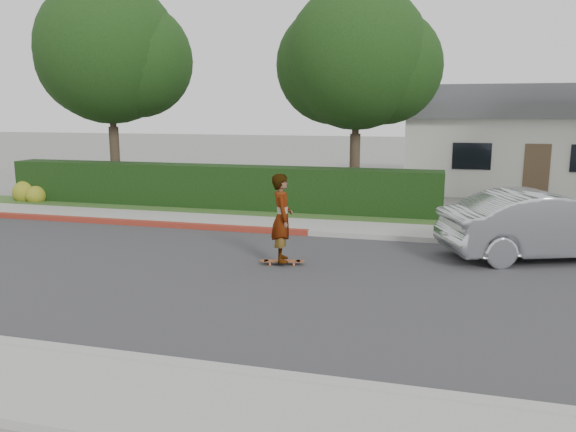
% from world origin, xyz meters
% --- Properties ---
extents(ground, '(120.00, 120.00, 0.00)m').
position_xyz_m(ground, '(0.00, 0.00, 0.00)').
color(ground, slate).
rests_on(ground, ground).
extents(road, '(60.00, 8.00, 0.01)m').
position_xyz_m(road, '(0.00, 0.00, 0.01)').
color(road, '#2D2D30').
rests_on(road, ground).
extents(curb_near, '(60.00, 0.20, 0.15)m').
position_xyz_m(curb_near, '(0.00, -4.10, 0.07)').
color(curb_near, '#9E9E99').
rests_on(curb_near, ground).
extents(sidewalk_near, '(60.00, 1.60, 0.12)m').
position_xyz_m(sidewalk_near, '(0.00, -5.00, 0.06)').
color(sidewalk_near, gray).
rests_on(sidewalk_near, ground).
extents(curb_far, '(60.00, 0.20, 0.15)m').
position_xyz_m(curb_far, '(0.00, 4.10, 0.07)').
color(curb_far, '#9E9E99').
rests_on(curb_far, ground).
extents(curb_red_section, '(12.00, 0.21, 0.15)m').
position_xyz_m(curb_red_section, '(-5.00, 4.10, 0.08)').
color(curb_red_section, maroon).
rests_on(curb_red_section, ground).
extents(sidewalk_far, '(60.00, 1.60, 0.12)m').
position_xyz_m(sidewalk_far, '(0.00, 5.00, 0.06)').
color(sidewalk_far, gray).
rests_on(sidewalk_far, ground).
extents(planting_strip, '(60.00, 1.60, 0.10)m').
position_xyz_m(planting_strip, '(0.00, 6.60, 0.05)').
color(planting_strip, '#2D4C1E').
rests_on(planting_strip, ground).
extents(hedge, '(15.00, 1.00, 1.50)m').
position_xyz_m(hedge, '(-3.00, 7.20, 0.75)').
color(hedge, black).
rests_on(hedge, ground).
extents(flowering_shrub, '(1.40, 1.00, 0.90)m').
position_xyz_m(flowering_shrub, '(-10.01, 6.74, 0.33)').
color(flowering_shrub, '#2D4C19').
rests_on(flowering_shrub, ground).
extents(tree_left, '(5.99, 5.21, 8.00)m').
position_xyz_m(tree_left, '(-7.51, 8.69, 5.26)').
color(tree_left, '#33261C').
rests_on(tree_left, ground).
extents(tree_center, '(5.66, 4.84, 7.44)m').
position_xyz_m(tree_center, '(1.49, 9.19, 4.90)').
color(tree_center, '#33261C').
rests_on(tree_center, ground).
extents(house, '(10.60, 8.60, 4.30)m').
position_xyz_m(house, '(8.00, 16.00, 2.10)').
color(house, beige).
rests_on(house, ground).
extents(skateboard, '(0.99, 0.40, 0.09)m').
position_xyz_m(skateboard, '(1.08, 1.12, 0.09)').
color(skateboard, '#C55F36').
rests_on(skateboard, ground).
extents(skateboarder, '(0.66, 0.81, 1.91)m').
position_xyz_m(skateboarder, '(1.08, 1.12, 1.05)').
color(skateboarder, white).
rests_on(skateboarder, skateboard).
extents(car_silver, '(4.95, 3.21, 1.54)m').
position_xyz_m(car_silver, '(6.71, 3.22, 0.77)').
color(car_silver, '#A8ABAF').
rests_on(car_silver, ground).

